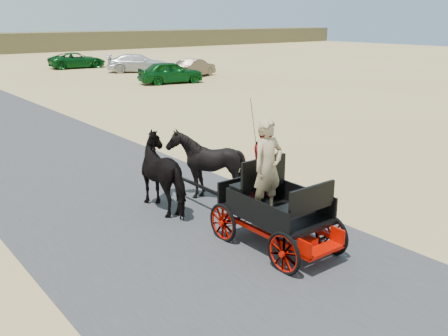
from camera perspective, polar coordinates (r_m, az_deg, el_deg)
ground at (r=8.47m, az=5.46°, el=-13.37°), size 140.00×140.00×0.00m
road at (r=8.47m, az=5.46°, el=-13.34°), size 6.00×140.00×0.01m
carriage at (r=9.69m, az=5.90°, el=-6.93°), size 1.30×2.40×0.72m
horse_left at (r=11.43m, az=-6.51°, el=-0.58°), size 0.91×2.01×1.70m
horse_right at (r=12.02m, az=-2.06°, el=0.39°), size 1.37×1.54×1.70m
driver_man at (r=9.16m, az=5.01°, el=0.08°), size 0.66×0.43×1.80m
passenger_woman at (r=9.90m, az=4.95°, el=0.70°), size 0.77×0.60×1.58m
car_a at (r=34.08m, az=-6.13°, el=10.82°), size 4.57×2.59×1.47m
car_b at (r=37.82m, az=-3.41°, el=11.36°), size 4.23×2.82×1.32m
car_c at (r=41.58m, az=-9.76°, el=11.73°), size 5.30×4.27×1.44m
car_d at (r=46.20m, az=-16.43°, el=11.72°), size 4.98×2.65×1.33m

